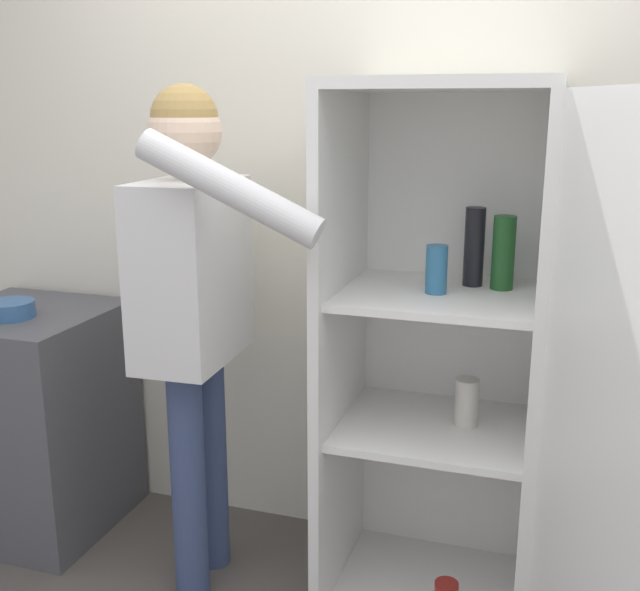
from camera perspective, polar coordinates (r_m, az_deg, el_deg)
The scene contains 5 objects.
wall_back at distance 2.70m, azimuth 6.35°, elevation 6.30°, with size 7.00×0.06×2.55m.
refrigerator at distance 2.33m, azimuth 11.38°, elevation -5.71°, with size 0.97×1.21×1.72m.
person at distance 2.46m, azimuth -9.55°, elevation 0.90°, with size 0.67×0.60×1.71m.
counter at distance 3.21m, azimuth -21.00°, elevation -8.76°, with size 0.62×0.61×0.88m.
bowl at distance 2.99m, azimuth -22.55°, elevation -0.99°, with size 0.18×0.18×0.06m.
Camera 1 is at (0.54, -1.64, 1.65)m, focal length 42.00 mm.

